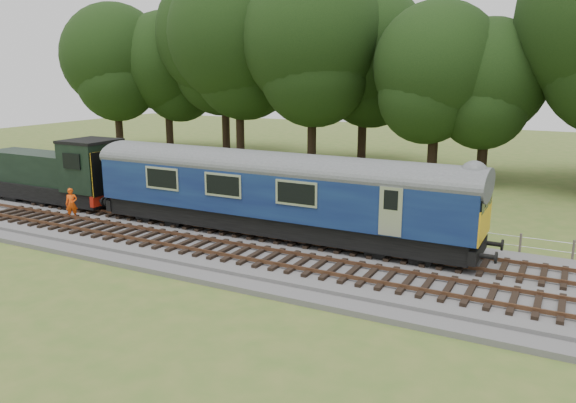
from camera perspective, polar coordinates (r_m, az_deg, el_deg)
The scene contains 9 objects.
ground at distance 23.57m, azimuth 1.48°, elevation -5.80°, with size 120.00×120.00×0.00m, color #476625.
ballast at distance 23.51m, azimuth 1.49°, elevation -5.39°, with size 70.00×7.00×0.35m, color #4C4C4F.
track_north at distance 24.64m, azimuth 2.93°, elevation -3.94°, with size 67.20×2.40×0.21m.
track_south at distance 22.08m, azimuth -0.35°, elevation -5.98°, with size 67.20×2.40×0.21m.
fence at distance 27.49m, azimuth 5.63°, elevation -3.06°, with size 64.00×0.12×1.00m, color #6B6054, non-canonical shape.
tree_line at distance 43.82m, azimuth 14.28°, elevation 2.71°, with size 70.00×8.00×18.00m, color black, non-canonical shape.
dmu_railcar at distance 25.01m, azimuth -1.36°, elevation 1.51°, with size 18.05×2.86×3.88m.
shunter_loco at distance 34.01m, azimuth -22.38°, elevation 2.56°, with size 8.92×2.60×3.38m.
worker at distance 30.14m, azimuth -21.13°, elevation -0.22°, with size 0.58×0.38×1.58m, color #FF500D.
Camera 1 is at (9.78, -20.02, 7.67)m, focal length 35.00 mm.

